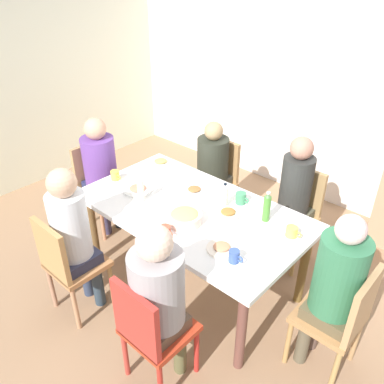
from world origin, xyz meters
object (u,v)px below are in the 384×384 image
chair_5 (296,210)px  cup_0 (234,256)px  person_5 (294,193)px  plate_1 (194,190)px  chair_4 (342,317)px  person_3 (212,165)px  chair_3 (217,177)px  chair_2 (150,329)px  cup_1 (241,198)px  cup_4 (165,231)px  cup_3 (115,175)px  bowl_0 (185,217)px  person_1 (100,165)px  bottle_1 (141,190)px  dining_table (192,216)px  person_2 (159,293)px  plate_0 (161,162)px  chair_0 (67,262)px  bottle_0 (267,207)px  person_4 (335,283)px  plate_3 (222,248)px  person_0 (72,231)px  chair_1 (98,182)px  plate_2 (228,213)px  cup_2 (292,232)px  bottle_2 (225,195)px  plate_4 (138,189)px

chair_5 → cup_0: (0.18, -1.19, 0.31)m
person_5 → plate_1: 0.87m
chair_4 → chair_5: (-0.84, 0.90, 0.00)m
person_3 → chair_3: bearing=90.0°
chair_4 → cup_0: chair_4 is taller
chair_2 → plate_1: 1.29m
cup_1 → cup_4: (-0.15, -0.72, -0.01)m
cup_3 → bowl_0: bearing=-4.2°
person_1 → bottle_1: 0.88m
cup_3 → bottle_1: size_ratio=0.48×
dining_table → bowl_0: (0.09, -0.19, 0.13)m
person_2 → plate_0: bearing=135.7°
bowl_0 → chair_0: bearing=-128.1°
cup_4 → bottle_0: bearing=56.6°
person_4 → person_1: bearing=180.0°
cup_4 → plate_3: bearing=20.5°
person_0 → bottle_1: person_0 is taller
chair_1 → person_2: 1.96m
plate_2 → person_5: bearing=74.1°
person_1 → dining_table: bearing=0.0°
person_0 → cup_2: person_0 is taller
chair_4 → person_5: 1.19m
cup_2 → bottle_1: size_ratio=0.52×
bottle_2 → person_1: bearing=-171.8°
chair_1 → plate_2: bearing=4.5°
person_4 → person_2: bearing=-132.9°
cup_2 → bottle_2: bottle_2 is taller
dining_table → person_2: bearing=-60.3°
person_2 → bottle_0: 1.08m
chair_3 → plate_1: (0.31, -0.70, 0.27)m
cup_2 → bottle_1: bearing=-160.3°
chair_0 → plate_0: 1.34m
chair_0 → person_4: size_ratio=0.71×
plate_4 → person_2: bearing=-35.2°
chair_1 → plate_3: size_ratio=4.26×
person_2 → cup_0: person_2 is taller
chair_3 → plate_3: size_ratio=4.26×
chair_3 → cup_4: (0.56, -1.30, 0.30)m
chair_0 → bottle_1: bottle_1 is taller
chair_5 → bowl_0: chair_5 is taller
bowl_0 → cup_2: bearing=30.3°
chair_0 → plate_4: chair_0 is taller
plate_2 → cup_4: cup_4 is taller
plate_3 → plate_2: bearing=122.1°
person_1 → cup_0: size_ratio=11.30×
chair_0 → person_2: 0.96m
person_5 → bottle_0: bearing=-83.4°
chair_1 → cup_3: size_ratio=8.09×
plate_3 → cup_3: 1.33m
cup_4 → plate_1: bearing=113.2°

